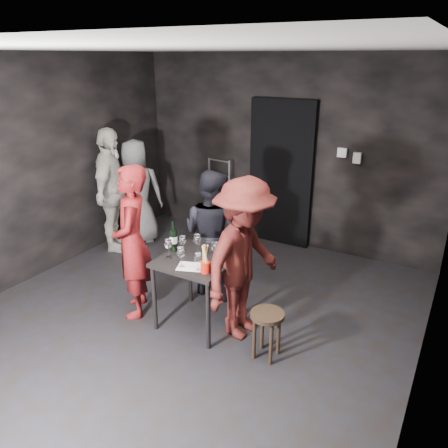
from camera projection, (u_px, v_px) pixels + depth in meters
The scene contains 26 objects.
floor at pixel (187, 319), 4.69m from camera, with size 4.50×5.00×0.02m, color black.
ceiling at pixel (177, 48), 3.71m from camera, with size 4.50×5.00×0.02m, color silver.
wall_back at pixel (284, 153), 6.22m from camera, with size 4.50×0.04×2.70m, color black.
wall_left at pixel (29, 171), 5.25m from camera, with size 0.04×5.00×2.70m, color black.
wall_right at pixel (438, 247), 3.15m from camera, with size 0.04×5.00×2.70m, color black.
doorway at pixel (281, 174), 6.28m from camera, with size 0.95×0.10×2.10m, color black.
wallbox_upper at pixel (342, 152), 5.75m from camera, with size 0.12×0.06×0.12m, color #B7B7B2.
wallbox_lower at pixel (357, 158), 5.67m from camera, with size 0.10×0.06×0.14m, color #B7B7B2.
hand_truck at pixel (218, 220), 6.90m from camera, with size 0.39×0.34×1.18m.
tasting_table at pixel (198, 267), 4.40m from camera, with size 0.72×0.72×0.75m.
stool at pixel (267, 323), 3.98m from camera, with size 0.31×0.31×0.47m.
server_red at pixel (132, 235), 4.52m from camera, with size 0.66×0.43×1.81m, color maroon.
woman_black at pixel (212, 234), 5.00m from camera, with size 0.71×0.39×1.47m, color black.
man_maroon at pixel (244, 253), 4.16m from camera, with size 1.14×0.53×1.77m, color #531816.
bystander_cream at pixel (110, 181), 6.04m from camera, with size 1.20×0.57×2.05m, color beige.
bystander_grey at pixel (137, 191), 6.37m from camera, with size 0.78×0.43×1.60m, color slate.
tasting_mat at pixel (193, 267), 4.18m from camera, with size 0.29×0.19×0.00m, color white.
wine_glass_a at pixel (169, 248), 4.34m from camera, with size 0.08×0.08×0.22m, color white, non-canonical shape.
wine_glass_b at pixel (183, 244), 4.45m from camera, with size 0.08×0.08×0.20m, color white, non-canonical shape.
wine_glass_c at pixel (197, 243), 4.45m from camera, with size 0.08×0.08×0.22m, color white, non-canonical shape.
wine_glass_d at pixel (181, 256), 4.15m from camera, with size 0.09×0.09×0.22m, color white, non-canonical shape.
wine_glass_e at pixel (198, 261), 4.09m from camera, with size 0.08×0.08×0.20m, color white, non-canonical shape.
wine_glass_f at pixel (214, 251), 4.28m from camera, with size 0.08×0.08×0.21m, color white, non-canonical shape.
wine_bottle at pixel (174, 240), 4.49m from camera, with size 0.08×0.08×0.32m.
breadstick_cup at pixel (205, 259), 4.04m from camera, with size 0.09×0.09×0.29m.
reserved_card at pixel (220, 261), 4.20m from camera, with size 0.07×0.11×0.09m, color white, non-canonical shape.
Camera 1 is at (2.34, -3.27, 2.65)m, focal length 35.00 mm.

